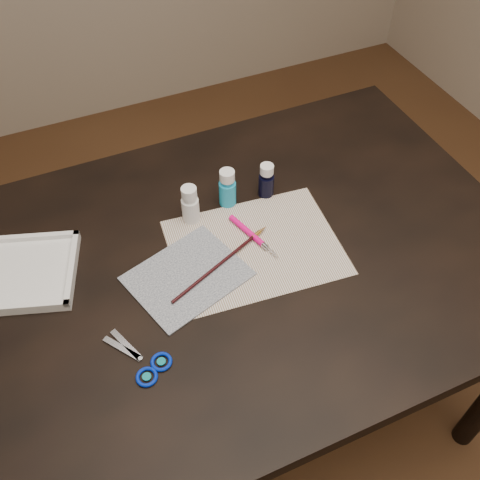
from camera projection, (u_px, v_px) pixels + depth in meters
name	position (u px, v px, depth m)	size (l,w,h in m)	color
ground	(240.00, 401.00, 1.77)	(3.50, 3.50, 0.02)	#422614
table	(240.00, 341.00, 1.48)	(1.30, 0.90, 0.75)	black
paper	(255.00, 247.00, 1.21)	(0.38, 0.29, 0.00)	silver
canvas	(187.00, 276.00, 1.15)	(0.23, 0.19, 0.00)	black
paint_bottle_white	(190.00, 204.00, 1.23)	(0.04, 0.04, 0.10)	white
paint_bottle_cyan	(227.00, 188.00, 1.26)	(0.04, 0.04, 0.10)	#1C9CC8
paint_bottle_navy	(266.00, 180.00, 1.29)	(0.04, 0.04, 0.09)	black
paintbrush	(222.00, 262.00, 1.17)	(0.30, 0.01, 0.01)	black
craft_knife	(254.00, 237.00, 1.22)	(0.17, 0.01, 0.01)	#EE0777
scissors	(133.00, 357.00, 1.02)	(0.16, 0.08, 0.01)	silver
palette_tray	(28.00, 272.00, 1.15)	(0.20, 0.20, 0.02)	white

